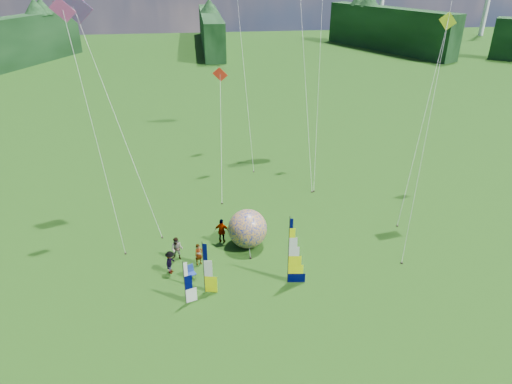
{
  "coord_description": "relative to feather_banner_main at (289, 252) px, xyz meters",
  "views": [
    {
      "loc": [
        -4.2,
        -19.83,
        17.86
      ],
      "look_at": [
        -1.0,
        4.0,
        5.5
      ],
      "focal_mm": 32.0,
      "sensor_mm": 36.0,
      "label": 1
    }
  ],
  "objects": [
    {
      "name": "kite_parafoil",
      "position": [
        10.17,
        4.9,
        7.88
      ],
      "size": [
        8.5,
        11.73,
        20.33
      ],
      "primitive_type": null,
      "rotation": [
        0.0,
        0.0,
        -0.01
      ],
      "color": "red",
      "rests_on": "ground"
    },
    {
      "name": "small_kite_yellow",
      "position": [
        12.15,
        9.3,
        5.07
      ],
      "size": [
        8.28,
        10.53,
        14.71
      ],
      "primitive_type": null,
      "rotation": [
        0.0,
        0.0,
        -0.04
      ],
      "color": "yellow",
      "rests_on": "ground"
    },
    {
      "name": "spectator_c",
      "position": [
        -7.14,
        1.95,
        -1.49
      ],
      "size": [
        0.7,
        1.09,
        1.59
      ],
      "primitive_type": "imported",
      "rotation": [
        0.0,
        0.0,
        1.23
      ],
      "color": "#66594C",
      "rests_on": "ground"
    },
    {
      "name": "small_kite_orange",
      "position": [
        5.63,
        16.02,
        7.19
      ],
      "size": [
        5.02,
        10.81,
        18.95
      ],
      "primitive_type": null,
      "rotation": [
        0.0,
        0.0,
        -0.1
      ],
      "color": "orange",
      "rests_on": "ground"
    },
    {
      "name": "small_kite_green",
      "position": [
        -0.34,
        21.26,
        7.97
      ],
      "size": [
        4.99,
        12.43,
        20.52
      ],
      "primitive_type": null,
      "rotation": [
        0.0,
        0.0,
        0.15
      ],
      "color": "#12A31B",
      "rests_on": "ground"
    },
    {
      "name": "spectator_d",
      "position": [
        -3.69,
        4.97,
        -1.35
      ],
      "size": [
        1.18,
        0.76,
        1.88
      ],
      "primitive_type": "imported",
      "rotation": [
        0.0,
        0.0,
        2.84
      ],
      "color": "#66594C",
      "rests_on": "ground"
    },
    {
      "name": "small_kite_red",
      "position": [
        -3.01,
        14.39,
        2.68
      ],
      "size": [
        3.66,
        9.92,
        9.94
      ],
      "primitive_type": null,
      "rotation": [
        0.0,
        0.0,
        0.08
      ],
      "color": "red",
      "rests_on": "ground"
    },
    {
      "name": "side_banner_left",
      "position": [
        -5.08,
        -0.21,
        -0.56
      ],
      "size": [
        0.96,
        0.32,
        3.44
      ],
      "primitive_type": null,
      "rotation": [
        0.0,
        0.0,
        -0.23
      ],
      "color": "#F6FF06",
      "rests_on": "ground"
    },
    {
      "name": "feather_banner_main",
      "position": [
        0.0,
        0.0,
        0.0
      ],
      "size": [
        1.25,
        0.25,
        4.57
      ],
      "primitive_type": null,
      "rotation": [
        0.0,
        0.0,
        -0.12
      ],
      "color": "#00033C",
      "rests_on": "ground"
    },
    {
      "name": "bol_inflatable",
      "position": [
        -1.95,
        4.4,
        -0.94
      ],
      "size": [
        2.86,
        2.86,
        2.7
      ],
      "primitive_type": "sphere",
      "rotation": [
        0.0,
        0.0,
        0.06
      ],
      "color": "navy",
      "rests_on": "ground"
    },
    {
      "name": "treeline_ring",
      "position": [
        -0.72,
        -2.23,
        1.71
      ],
      "size": [
        210.0,
        210.0,
        8.0
      ],
      "primitive_type": null,
      "color": "#245127",
      "rests_on": "ground"
    },
    {
      "name": "small_kite_pink",
      "position": [
        -11.48,
        6.77,
        5.87
      ],
      "size": [
        5.59,
        7.63,
        16.31
      ],
      "primitive_type": null,
      "rotation": [
        0.0,
        0.0,
        0.1
      ],
      "color": "#CC408A",
      "rests_on": "ground"
    },
    {
      "name": "side_banner_far",
      "position": [
        -6.2,
        -1.1,
        -0.86
      ],
      "size": [
        0.85,
        0.34,
        2.86
      ],
      "primitive_type": null,
      "rotation": [
        0.0,
        0.0,
        0.29
      ],
      "color": "white",
      "rests_on": "ground"
    },
    {
      "name": "kite_whale",
      "position": [
        4.72,
        17.59,
        7.72
      ],
      "size": [
        3.96,
        15.01,
        20.02
      ],
      "primitive_type": null,
      "rotation": [
        0.0,
        0.0,
        -0.02
      ],
      "color": "black",
      "rests_on": "ground"
    },
    {
      "name": "spectator_b",
      "position": [
        -6.76,
        3.38,
        -1.46
      ],
      "size": [
        0.88,
        0.6,
        1.65
      ],
      "primitive_type": "imported",
      "rotation": [
        0.0,
        0.0,
        -0.28
      ],
      "color": "#66594C",
      "rests_on": "ground"
    },
    {
      "name": "camp_chair",
      "position": [
        -5.86,
        1.15,
        -1.83
      ],
      "size": [
        0.7,
        0.7,
        0.92
      ],
      "primitive_type": null,
      "rotation": [
        0.0,
        0.0,
        0.43
      ],
      "color": "navy",
      "rests_on": "ground"
    },
    {
      "name": "spectator_a",
      "position": [
        -5.36,
        2.64,
        -1.53
      ],
      "size": [
        0.66,
        0.58,
        1.51
      ],
      "primitive_type": "imported",
      "rotation": [
        0.0,
        0.0,
        0.49
      ],
      "color": "#66594C",
      "rests_on": "ground"
    },
    {
      "name": "ground",
      "position": [
        -0.72,
        -2.23,
        -2.29
      ],
      "size": [
        220.0,
        220.0,
        0.0
      ],
      "primitive_type": "plane",
      "color": "#315719",
      "rests_on": "ground"
    },
    {
      "name": "kite_rainbow_delta",
      "position": [
        -10.41,
        9.51,
        6.27
      ],
      "size": [
        9.77,
        11.46,
        17.11
      ],
      "primitive_type": null,
      "rotation": [
        0.0,
        0.0,
        -0.05
      ],
      "color": "red",
      "rests_on": "ground"
    }
  ]
}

